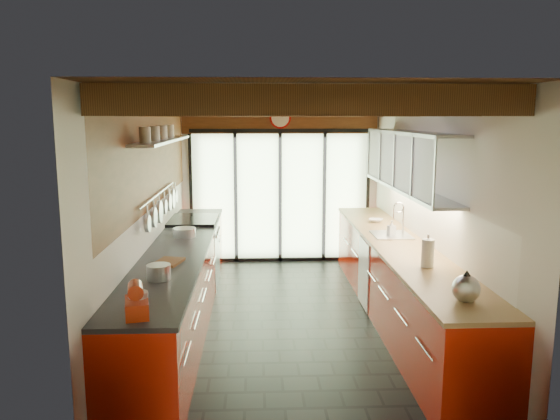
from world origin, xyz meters
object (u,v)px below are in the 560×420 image
Objects in this scene: stand_mixer at (137,302)px; soap_bottle at (391,228)px; paper_towel at (428,254)px; kettle at (466,287)px; bowl at (376,221)px.

stand_mixer is 1.66× the size of soap_bottle.
paper_towel is at bearing 25.18° from stand_mixer.
stand_mixer reaches higher than soap_bottle.
kettle is at bearing -90.00° from soap_bottle.
stand_mixer is 1.66× the size of bowl.
soap_bottle is at bearing 90.00° from kettle.
kettle is 0.92× the size of paper_towel.
soap_bottle is (2.54, 2.62, -0.01)m from stand_mixer.
stand_mixer is 4.33m from bowl.
paper_towel is (2.54, 1.19, 0.03)m from stand_mixer.
paper_towel reaches higher than soap_bottle.
soap_bottle reaches higher than bowl.
paper_towel is 1.72× the size of bowl.
kettle reaches higher than bowl.
stand_mixer reaches higher than bowl.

